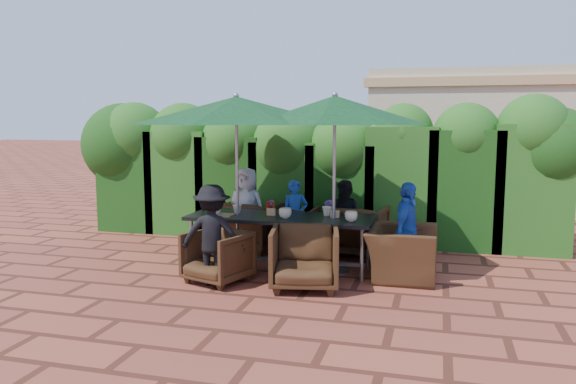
% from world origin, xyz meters
% --- Properties ---
extents(ground, '(80.00, 80.00, 0.00)m').
position_xyz_m(ground, '(0.00, 0.00, 0.00)').
color(ground, brown).
rests_on(ground, ground).
extents(dining_table, '(2.60, 0.90, 0.75)m').
position_xyz_m(dining_table, '(-0.04, 0.21, 0.68)').
color(dining_table, black).
rests_on(dining_table, ground).
extents(umbrella_left, '(2.95, 2.95, 2.46)m').
position_xyz_m(umbrella_left, '(-0.65, 0.15, 2.21)').
color(umbrella_left, gray).
rests_on(umbrella_left, ground).
extents(umbrella_right, '(2.44, 2.44, 2.46)m').
position_xyz_m(umbrella_right, '(0.72, 0.22, 2.21)').
color(umbrella_right, gray).
rests_on(umbrella_right, ground).
extents(chair_far_left, '(0.99, 0.95, 0.87)m').
position_xyz_m(chair_far_left, '(-0.78, 1.19, 0.43)').
color(chair_far_left, black).
rests_on(chair_far_left, ground).
extents(chair_far_mid, '(0.80, 0.75, 0.79)m').
position_xyz_m(chair_far_mid, '(-0.15, 1.23, 0.40)').
color(chair_far_mid, black).
rests_on(chair_far_mid, ground).
extents(chair_far_right, '(0.92, 0.87, 0.85)m').
position_xyz_m(chair_far_right, '(0.91, 1.28, 0.43)').
color(chair_far_right, black).
rests_on(chair_far_right, ground).
extents(chair_near_left, '(0.90, 0.87, 0.74)m').
position_xyz_m(chair_near_left, '(-0.64, -0.66, 0.37)').
color(chair_near_left, black).
rests_on(chair_near_left, ground).
extents(chair_near_right, '(0.97, 0.93, 0.86)m').
position_xyz_m(chair_near_right, '(0.51, -0.62, 0.43)').
color(chair_near_right, black).
rests_on(chair_near_right, ground).
extents(chair_end_right, '(0.68, 1.04, 0.90)m').
position_xyz_m(chair_end_right, '(1.64, 0.18, 0.45)').
color(chair_end_right, black).
rests_on(chair_end_right, ground).
extents(adult_far_left, '(0.71, 0.48, 1.33)m').
position_xyz_m(adult_far_left, '(-0.86, 1.12, 0.67)').
color(adult_far_left, silver).
rests_on(adult_far_left, ground).
extents(adult_far_mid, '(0.50, 0.46, 1.15)m').
position_xyz_m(adult_far_mid, '(-0.09, 1.23, 0.57)').
color(adult_far_mid, '#2151B3').
rests_on(adult_far_mid, ground).
extents(adult_far_right, '(0.60, 0.42, 1.17)m').
position_xyz_m(adult_far_right, '(0.74, 1.16, 0.59)').
color(adult_far_right, black).
rests_on(adult_far_right, ground).
extents(adult_near_left, '(0.89, 0.56, 1.28)m').
position_xyz_m(adult_near_left, '(-0.67, -0.74, 0.64)').
color(adult_near_left, black).
rests_on(adult_near_left, ground).
extents(adult_end_right, '(0.52, 0.81, 1.28)m').
position_xyz_m(adult_end_right, '(1.70, 0.17, 0.64)').
color(adult_end_right, '#2151B3').
rests_on(adult_end_right, ground).
extents(child_left, '(0.34, 0.30, 0.81)m').
position_xyz_m(child_left, '(-0.49, 1.25, 0.40)').
color(child_left, '#C0436F').
rests_on(child_left, ground).
extents(child_right, '(0.37, 0.34, 0.83)m').
position_xyz_m(child_right, '(0.43, 1.35, 0.42)').
color(child_right, '#8550AE').
rests_on(child_right, ground).
extents(pedestrian_a, '(1.53, 1.08, 1.55)m').
position_xyz_m(pedestrian_a, '(1.42, 4.06, 0.78)').
color(pedestrian_a, '#227E24').
rests_on(pedestrian_a, ground).
extents(pedestrian_b, '(0.90, 0.57, 1.83)m').
position_xyz_m(pedestrian_b, '(2.27, 4.38, 0.91)').
color(pedestrian_b, '#C0436F').
rests_on(pedestrian_b, ground).
extents(pedestrian_c, '(1.12, 1.21, 1.77)m').
position_xyz_m(pedestrian_c, '(3.71, 4.27, 0.89)').
color(pedestrian_c, gray).
rests_on(pedestrian_c, ground).
extents(cup_a, '(0.17, 0.17, 0.13)m').
position_xyz_m(cup_a, '(-0.95, 0.04, 0.82)').
color(cup_a, beige).
rests_on(cup_a, dining_table).
extents(cup_b, '(0.14, 0.14, 0.13)m').
position_xyz_m(cup_b, '(-0.71, 0.28, 0.81)').
color(cup_b, beige).
rests_on(cup_b, dining_table).
extents(cup_c, '(0.18, 0.18, 0.14)m').
position_xyz_m(cup_c, '(0.07, 0.06, 0.82)').
color(cup_c, beige).
rests_on(cup_c, dining_table).
extents(cup_d, '(0.14, 0.14, 0.13)m').
position_xyz_m(cup_d, '(0.59, 0.39, 0.82)').
color(cup_d, beige).
rests_on(cup_d, dining_table).
extents(cup_e, '(0.17, 0.17, 0.14)m').
position_xyz_m(cup_e, '(0.98, 0.05, 0.82)').
color(cup_e, beige).
rests_on(cup_e, dining_table).
extents(ketchup_bottle, '(0.04, 0.04, 0.17)m').
position_xyz_m(ketchup_bottle, '(-0.26, 0.32, 0.83)').
color(ketchup_bottle, '#B20C0A').
rests_on(ketchup_bottle, dining_table).
extents(sauce_bottle, '(0.04, 0.04, 0.17)m').
position_xyz_m(sauce_bottle, '(-0.17, 0.34, 0.83)').
color(sauce_bottle, '#4C230C').
rests_on(sauce_bottle, dining_table).
extents(serving_tray, '(0.35, 0.25, 0.02)m').
position_xyz_m(serving_tray, '(-0.86, 0.03, 0.76)').
color(serving_tray, '#AC7B53').
rests_on(serving_tray, dining_table).
extents(number_block_left, '(0.12, 0.06, 0.10)m').
position_xyz_m(number_block_left, '(-0.18, 0.22, 0.80)').
color(number_block_left, tan).
rests_on(number_block_left, dining_table).
extents(number_block_right, '(0.12, 0.06, 0.10)m').
position_xyz_m(number_block_right, '(0.72, 0.29, 0.80)').
color(number_block_right, tan).
rests_on(number_block_right, dining_table).
extents(hedge_wall, '(9.10, 1.60, 2.49)m').
position_xyz_m(hedge_wall, '(-0.25, 2.32, 1.35)').
color(hedge_wall, '#133A0F').
rests_on(hedge_wall, ground).
extents(building, '(6.20, 3.08, 3.20)m').
position_xyz_m(building, '(3.50, 6.99, 1.61)').
color(building, beige).
rests_on(building, ground).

